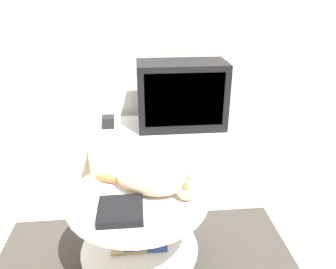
{
  "coord_description": "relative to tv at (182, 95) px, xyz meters",
  "views": [
    {
      "loc": [
        -0.01,
        -1.34,
        1.48
      ],
      "look_at": [
        0.17,
        0.57,
        0.62
      ],
      "focal_mm": 35.0,
      "sensor_mm": 36.0,
      "label": 1
    }
  ],
  "objects": [
    {
      "name": "tv_stand",
      "position": [
        -0.18,
        0.01,
        -0.5
      ],
      "size": [
        1.04,
        0.5,
        0.49
      ],
      "color": "silver",
      "rests_on": "ground_plane"
    },
    {
      "name": "coffee_table",
      "position": [
        -0.35,
        -0.94,
        -0.42
      ],
      "size": [
        0.74,
        0.74,
        0.48
      ],
      "color": "#B2B2B7",
      "rests_on": "rug"
    },
    {
      "name": "dvd_box",
      "position": [
        -0.43,
        -1.08,
        -0.22
      ],
      "size": [
        0.21,
        0.21,
        0.04
      ],
      "color": "black",
      "rests_on": "coffee_table"
    },
    {
      "name": "cat",
      "position": [
        -0.28,
        -0.91,
        -0.18
      ],
      "size": [
        0.55,
        0.33,
        0.13
      ],
      "rotation": [
        0.0,
        0.0,
        -0.43
      ],
      "color": "beige",
      "rests_on": "coffee_table"
    },
    {
      "name": "speaker",
      "position": [
        -0.57,
        0.03,
        -0.21
      ],
      "size": [
        0.09,
        0.09,
        0.09
      ],
      "color": "black",
      "rests_on": "tv_stand"
    },
    {
      "name": "wall_back",
      "position": [
        -0.32,
        0.35,
        0.56
      ],
      "size": [
        8.0,
        0.05,
        2.6
      ],
      "color": "silver",
      "rests_on": "ground_plane"
    },
    {
      "name": "tv",
      "position": [
        0.0,
        0.0,
        0.0
      ],
      "size": [
        0.66,
        0.34,
        0.5
      ],
      "color": "black",
      "rests_on": "tv_stand"
    }
  ]
}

